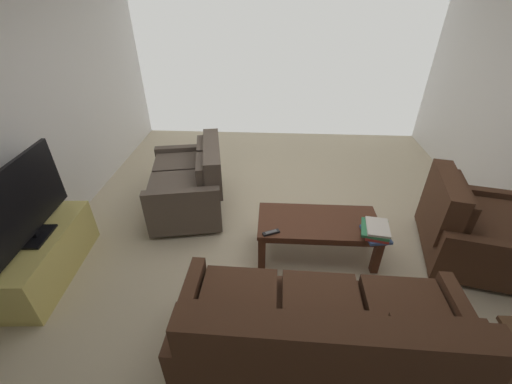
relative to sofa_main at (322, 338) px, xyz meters
The scene contains 10 objects.
ground_plane 1.49m from the sofa_main, 80.29° to the right, with size 4.98×5.89×0.01m, color beige.
wall_right 3.21m from the sofa_main, 27.43° to the right, with size 0.12×5.89×2.53m, color silver.
sofa_main is the anchor object (origin of this frame).
loveseat_near 2.33m from the sofa_main, 55.47° to the right, with size 1.00×1.29×0.83m.
coffee_table 1.21m from the sofa_main, 94.95° to the right, with size 1.17×0.55×0.41m.
tv_stand 2.54m from the sofa_main, 17.56° to the right, with size 0.48×1.16×0.46m.
flat_tv 2.58m from the sofa_main, 17.60° to the right, with size 0.22×1.11×0.70m.
armchair_side 2.00m from the sofa_main, 140.90° to the right, with size 1.02×1.15×0.85m.
book_stack 1.18m from the sofa_main, 120.36° to the right, with size 0.29×0.32×0.10m.
tv_remote 1.05m from the sofa_main, 70.33° to the right, with size 0.16×0.11×0.02m.
Camera 1 is at (0.12, 2.70, 2.33)m, focal length 22.46 mm.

